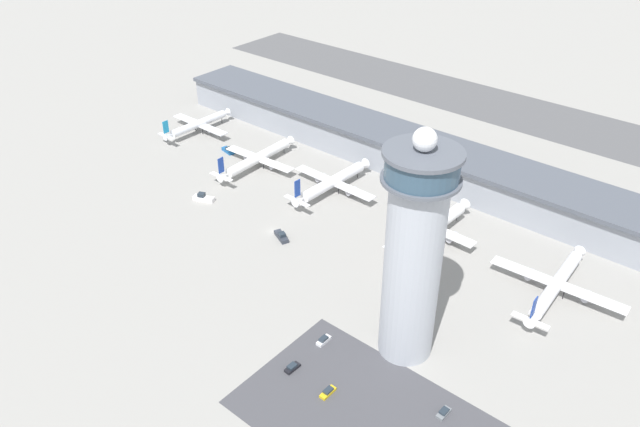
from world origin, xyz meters
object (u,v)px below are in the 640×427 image
(airplane_gate_alpha, at_px, (198,124))
(airplane_gate_bravo, at_px, (258,158))
(car_green_van, at_px, (324,340))
(airplane_gate_echo, at_px, (556,284))
(car_red_hatchback, at_px, (328,392))
(airplane_gate_delta, at_px, (434,228))
(control_tower, at_px, (414,253))
(service_truck_fuel, at_px, (228,150))
(car_white_wagon, at_px, (292,368))
(service_truck_baggage, at_px, (281,236))
(car_grey_coupe, at_px, (444,413))
(service_truck_catering, at_px, (203,198))
(airplane_gate_charlie, at_px, (333,182))

(airplane_gate_alpha, xyz_separation_m, airplane_gate_bravo, (44.53, -6.20, -0.28))
(airplane_gate_alpha, distance_m, car_green_van, 147.46)
(airplane_gate_alpha, relative_size, airplane_gate_echo, 0.87)
(airplane_gate_alpha, relative_size, car_red_hatchback, 7.81)
(airplane_gate_delta, relative_size, car_red_hatchback, 8.76)
(control_tower, height_order, airplane_gate_bravo, control_tower)
(service_truck_fuel, distance_m, car_white_wagon, 130.49)
(car_green_van, bearing_deg, control_tower, 34.78)
(control_tower, bearing_deg, car_red_hatchback, -102.16)
(airplane_gate_bravo, distance_m, service_truck_baggage, 53.85)
(airplane_gate_bravo, xyz_separation_m, car_grey_coupe, (124.82, -61.43, -3.49))
(service_truck_fuel, height_order, car_red_hatchback, service_truck_fuel)
(airplane_gate_delta, distance_m, car_grey_coupe, 75.57)
(car_green_van, height_order, car_grey_coupe, car_green_van)
(car_grey_coupe, bearing_deg, car_red_hatchback, -152.78)
(service_truck_catering, height_order, car_red_hatchback, service_truck_catering)
(airplane_gate_alpha, xyz_separation_m, car_green_van, (131.10, -67.39, -3.70))
(control_tower, height_order, car_red_hatchback, control_tower)
(airplane_gate_delta, height_order, service_truck_baggage, airplane_gate_delta)
(car_red_hatchback, bearing_deg, airplane_gate_alpha, 150.65)
(airplane_gate_delta, xyz_separation_m, car_white_wagon, (3.59, -75.81, -3.87))
(control_tower, height_order, service_truck_baggage, control_tower)
(airplane_gate_charlie, relative_size, car_white_wagon, 9.17)
(airplane_gate_echo, bearing_deg, car_white_wagon, -118.91)
(control_tower, relative_size, car_green_van, 13.84)
(airplane_gate_bravo, height_order, airplane_gate_echo, airplane_gate_echo)
(service_truck_fuel, distance_m, service_truck_baggage, 71.08)
(control_tower, bearing_deg, airplane_gate_charlie, 142.34)
(control_tower, height_order, car_grey_coupe, control_tower)
(airplane_gate_alpha, distance_m, airplane_gate_bravo, 44.96)
(service_truck_fuel, bearing_deg, car_white_wagon, -35.39)
(service_truck_baggage, bearing_deg, car_grey_coupe, -19.84)
(airplane_gate_alpha, relative_size, service_truck_catering, 4.40)
(airplane_gate_delta, relative_size, service_truck_fuel, 5.80)
(car_red_hatchback, bearing_deg, airplane_gate_echo, 69.11)
(airplane_gate_charlie, height_order, service_truck_fuel, airplane_gate_charlie)
(car_green_van, bearing_deg, airplane_gate_charlie, 127.43)
(airplane_gate_alpha, xyz_separation_m, car_red_hatchback, (143.73, -80.81, -3.76))
(car_white_wagon, bearing_deg, service_truck_catering, 153.42)
(airplane_gate_bravo, xyz_separation_m, airplane_gate_echo, (127.33, -0.88, 0.39))
(airplane_gate_charlie, height_order, airplane_gate_delta, airplane_gate_delta)
(airplane_gate_bravo, height_order, service_truck_baggage, airplane_gate_bravo)
(airplane_gate_alpha, height_order, service_truck_fuel, airplane_gate_alpha)
(service_truck_catering, xyz_separation_m, service_truck_baggage, (39.94, 0.54, -0.17))
(service_truck_catering, bearing_deg, control_tower, -8.96)
(airplane_gate_bravo, xyz_separation_m, car_white_wagon, (86.77, -74.31, -3.43))
(service_truck_fuel, bearing_deg, control_tower, -21.82)
(airplane_gate_bravo, height_order, airplane_gate_delta, airplane_gate_delta)
(airplane_gate_alpha, relative_size, airplane_gate_bravo, 0.86)
(service_truck_fuel, relative_size, car_red_hatchback, 1.51)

